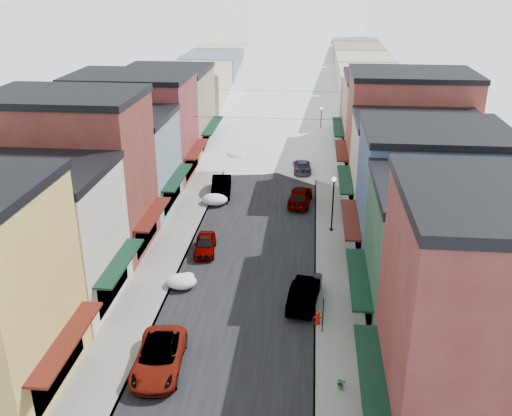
% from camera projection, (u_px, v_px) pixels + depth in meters
% --- Properties ---
extents(road, '(10.00, 160.00, 0.01)m').
position_uv_depth(road, '(280.00, 128.00, 80.93)').
color(road, black).
rests_on(road, ground).
extents(sidewalk_left, '(3.20, 160.00, 0.15)m').
position_uv_depth(sidewalk_left, '(234.00, 126.00, 81.51)').
color(sidewalk_left, gray).
rests_on(sidewalk_left, ground).
extents(sidewalk_right, '(3.20, 160.00, 0.15)m').
position_uv_depth(sidewalk_right, '(327.00, 128.00, 80.30)').
color(sidewalk_right, gray).
rests_on(sidewalk_right, ground).
extents(curb_left, '(0.10, 160.00, 0.15)m').
position_uv_depth(curb_left, '(245.00, 126.00, 81.37)').
color(curb_left, slate).
rests_on(curb_left, ground).
extents(curb_right, '(0.10, 160.00, 0.15)m').
position_uv_depth(curb_right, '(316.00, 128.00, 80.45)').
color(curb_right, slate).
rests_on(curb_right, ground).
extents(bldg_l_cream, '(11.30, 8.20, 9.50)m').
position_uv_depth(bldg_l_cream, '(33.00, 237.00, 36.67)').
color(bldg_l_cream, beige).
rests_on(bldg_l_cream, ground).
extents(bldg_l_brick_near, '(12.30, 8.20, 12.50)m').
position_uv_depth(bldg_l_brick_near, '(72.00, 174.00, 43.49)').
color(bldg_l_brick_near, maroon).
rests_on(bldg_l_brick_near, ground).
extents(bldg_l_grayblue, '(11.30, 9.20, 9.00)m').
position_uv_depth(bldg_l_grayblue, '(117.00, 162.00, 51.92)').
color(bldg_l_grayblue, gray).
rests_on(bldg_l_grayblue, ground).
extents(bldg_l_brick_far, '(13.30, 9.20, 11.00)m').
position_uv_depth(bldg_l_brick_far, '(134.00, 126.00, 59.90)').
color(bldg_l_brick_far, maroon).
rests_on(bldg_l_brick_far, ground).
extents(bldg_l_tan, '(11.30, 11.20, 10.00)m').
position_uv_depth(bldg_l_tan, '(167.00, 110.00, 69.19)').
color(bldg_l_tan, '#8C7E5C').
rests_on(bldg_l_tan, ground).
extents(bldg_r_green, '(11.30, 9.20, 9.50)m').
position_uv_depth(bldg_r_green, '(456.00, 259.00, 33.80)').
color(bldg_r_green, '#21452D').
rests_on(bldg_r_green, ground).
extents(bldg_r_blue, '(11.30, 9.20, 10.50)m').
position_uv_depth(bldg_r_blue, '(429.00, 196.00, 41.88)').
color(bldg_r_blue, '#334873').
rests_on(bldg_r_blue, ground).
extents(bldg_r_cream, '(12.30, 9.20, 9.00)m').
position_uv_depth(bldg_r_cream, '(416.00, 168.00, 50.39)').
color(bldg_r_cream, beige).
rests_on(bldg_r_cream, ground).
extents(bldg_r_brick_far, '(13.30, 9.20, 11.50)m').
position_uv_depth(bldg_r_brick_far, '(408.00, 128.00, 58.14)').
color(bldg_r_brick_far, maroon).
rests_on(bldg_r_brick_far, ground).
extents(bldg_r_tan, '(11.30, 11.20, 9.50)m').
position_uv_depth(bldg_r_tan, '(386.00, 115.00, 67.80)').
color(bldg_r_tan, tan).
rests_on(bldg_r_tan, ground).
extents(distant_blocks, '(34.00, 55.00, 8.00)m').
position_uv_depth(distant_blocks, '(289.00, 73.00, 100.53)').
color(distant_blocks, gray).
rests_on(distant_blocks, ground).
extents(overhead_cables, '(16.40, 15.04, 0.04)m').
position_uv_depth(overhead_cables, '(275.00, 103.00, 67.07)').
color(overhead_cables, black).
rests_on(overhead_cables, ground).
extents(car_white_suv, '(2.96, 5.73, 1.54)m').
position_uv_depth(car_white_suv, '(159.00, 357.00, 31.58)').
color(car_white_suv, silver).
rests_on(car_white_suv, ground).
extents(car_silver_sedan, '(2.01, 4.14, 1.36)m').
position_uv_depth(car_silver_sedan, '(205.00, 244.00, 44.88)').
color(car_silver_sedan, '#ACB0B5').
rests_on(car_silver_sedan, ground).
extents(car_dark_hatch, '(2.41, 5.41, 1.72)m').
position_uv_depth(car_dark_hatch, '(221.00, 186.00, 56.44)').
color(car_dark_hatch, black).
rests_on(car_dark_hatch, ground).
extents(car_silver_wagon, '(2.12, 5.10, 1.47)m').
position_uv_depth(car_silver_wagon, '(241.00, 143.00, 71.34)').
color(car_silver_wagon, gray).
rests_on(car_silver_wagon, ground).
extents(car_green_sedan, '(2.33, 5.04, 1.60)m').
position_uv_depth(car_green_sedan, '(304.00, 293.00, 37.80)').
color(car_green_sedan, black).
rests_on(car_green_sedan, ground).
extents(car_gray_suv, '(2.49, 5.19, 1.71)m').
position_uv_depth(car_gray_suv, '(300.00, 196.00, 54.08)').
color(car_gray_suv, gray).
rests_on(car_gray_suv, ground).
extents(car_black_sedan, '(2.22, 4.80, 1.36)m').
position_uv_depth(car_black_sedan, '(302.00, 166.00, 62.93)').
color(car_black_sedan, black).
rests_on(car_black_sedan, ground).
extents(car_lane_silver, '(2.55, 5.24, 1.72)m').
position_uv_depth(car_lane_silver, '(271.00, 128.00, 77.64)').
color(car_lane_silver, '#9A9CA2').
rests_on(car_lane_silver, ground).
extents(car_lane_white, '(2.87, 5.10, 1.35)m').
position_uv_depth(car_lane_white, '(288.00, 123.00, 80.79)').
color(car_lane_white, silver).
rests_on(car_lane_white, ground).
extents(fire_hydrant, '(0.50, 0.38, 0.86)m').
position_uv_depth(fire_hydrant, '(318.00, 318.00, 35.56)').
color(fire_hydrant, red).
rests_on(fire_hydrant, sidewalk_right).
extents(parking_sign, '(0.08, 0.32, 2.34)m').
position_uv_depth(parking_sign, '(323.00, 312.00, 34.40)').
color(parking_sign, black).
rests_on(parking_sign, sidewalk_right).
extents(trash_can, '(0.62, 0.62, 1.06)m').
position_uv_depth(trash_can, '(318.00, 282.00, 39.45)').
color(trash_can, slate).
rests_on(trash_can, sidewalk_right).
extents(streetlamp_near, '(0.40, 0.40, 4.80)m').
position_uv_depth(streetlamp_near, '(333.00, 197.00, 47.45)').
color(streetlamp_near, black).
rests_on(streetlamp_near, sidewalk_right).
extents(streetlamp_far, '(0.36, 0.36, 4.39)m').
position_uv_depth(streetlamp_far, '(321.00, 119.00, 73.41)').
color(streetlamp_far, black).
rests_on(streetlamp_far, sidewalk_right).
extents(planter_near, '(0.59, 0.54, 0.57)m').
position_uv_depth(planter_near, '(341.00, 383.00, 30.09)').
color(planter_near, '#306B35').
rests_on(planter_near, sidewalk_right).
extents(snow_pile_near, '(2.12, 2.51, 0.90)m').
position_uv_depth(snow_pile_near, '(182.00, 281.00, 40.06)').
color(snow_pile_near, white).
rests_on(snow_pile_near, ground).
extents(snow_pile_mid, '(2.45, 2.71, 1.04)m').
position_uv_depth(snow_pile_mid, '(215.00, 199.00, 54.26)').
color(snow_pile_mid, white).
rests_on(snow_pile_mid, ground).
extents(snow_pile_far, '(2.47, 2.72, 1.04)m').
position_uv_depth(snow_pile_far, '(236.00, 156.00, 66.87)').
color(snow_pile_far, white).
rests_on(snow_pile_far, ground).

